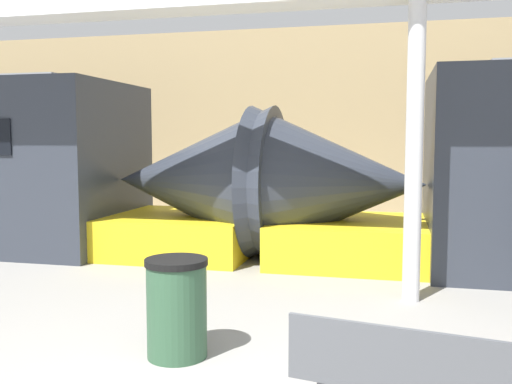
{
  "coord_description": "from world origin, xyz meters",
  "views": [
    {
      "loc": [
        1.3,
        -3.48,
        2.05
      ],
      "look_at": [
        -0.35,
        3.38,
        1.4
      ],
      "focal_mm": 40.0,
      "sensor_mm": 36.0,
      "label": 1
    }
  ],
  "objects": [
    {
      "name": "station_wall",
      "position": [
        0.0,
        11.71,
        2.5
      ],
      "size": [
        56.0,
        0.2,
        5.0
      ],
      "primitive_type": "cube",
      "color": "tan",
      "rests_on": "ground_plane"
    },
    {
      "name": "bench_near",
      "position": [
        1.5,
        0.28,
        0.49
      ],
      "size": [
        1.79,
        0.77,
        0.85
      ],
      "rotation": [
        0.0,
        0.0,
        -0.2
      ],
      "color": "#4C4F54",
      "rests_on": "ground_plane"
    },
    {
      "name": "trash_bin",
      "position": [
        -0.65,
        1.44,
        0.47
      ],
      "size": [
        0.59,
        0.59,
        0.94
      ],
      "color": "#2D5138",
      "rests_on": "ground_plane"
    },
    {
      "name": "support_column_near",
      "position": [
        1.56,
        3.91,
        1.88
      ],
      "size": [
        0.22,
        0.22,
        3.76
      ],
      "primitive_type": "cylinder",
      "color": "silver",
      "rests_on": "ground_plane"
    }
  ]
}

